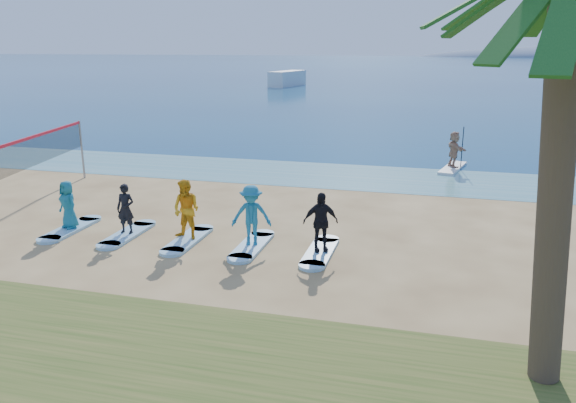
% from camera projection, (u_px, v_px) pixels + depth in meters
% --- Properties ---
extents(ground, '(600.00, 600.00, 0.00)m').
position_uv_depth(ground, '(231.00, 256.00, 15.36)').
color(ground, tan).
rests_on(ground, ground).
extents(shallow_water, '(600.00, 600.00, 0.00)m').
position_uv_depth(shallow_water, '(313.00, 174.00, 25.14)').
color(shallow_water, teal).
rests_on(shallow_water, ground).
extents(ocean, '(600.00, 600.00, 0.00)m').
position_uv_depth(ocean, '(423.00, 65.00, 164.31)').
color(ocean, navy).
rests_on(ocean, ground).
extents(volleyball_net, '(1.84, 8.92, 2.50)m').
position_uv_depth(volleyball_net, '(27.00, 154.00, 19.64)').
color(volleyball_net, gray).
rests_on(volleyball_net, ground).
extents(paddleboard, '(1.37, 3.08, 0.12)m').
position_uv_depth(paddleboard, '(453.00, 168.00, 26.15)').
color(paddleboard, silver).
rests_on(paddleboard, ground).
extents(paddleboarder, '(1.08, 1.59, 1.65)m').
position_uv_depth(paddleboarder, '(454.00, 149.00, 25.92)').
color(paddleboarder, tan).
rests_on(paddleboarder, paddleboard).
extents(boat_offshore_a, '(3.76, 7.98, 2.09)m').
position_uv_depth(boat_offshore_a, '(287.00, 86.00, 79.59)').
color(boat_offshore_a, silver).
rests_on(boat_offshore_a, ground).
extents(surfboard_0, '(0.70, 2.20, 0.09)m').
position_uv_depth(surfboard_0, '(71.00, 229.00, 17.53)').
color(surfboard_0, '#8EC3DD').
rests_on(surfboard_0, ground).
extents(student_0, '(0.86, 0.73, 1.49)m').
position_uv_depth(student_0, '(68.00, 204.00, 17.32)').
color(student_0, '#1B7084').
rests_on(student_0, surfboard_0).
extents(surfboard_1, '(0.70, 2.20, 0.09)m').
position_uv_depth(surfboard_1, '(128.00, 234.00, 17.04)').
color(surfboard_1, '#8EC3DD').
rests_on(surfboard_1, ground).
extents(student_1, '(0.56, 0.38, 1.52)m').
position_uv_depth(student_1, '(126.00, 209.00, 16.82)').
color(student_1, black).
rests_on(student_1, surfboard_1).
extents(surfboard_2, '(0.70, 2.20, 0.09)m').
position_uv_depth(surfboard_2, '(188.00, 240.00, 16.54)').
color(surfboard_2, '#8EC3DD').
rests_on(surfboard_2, ground).
extents(student_2, '(0.97, 0.82, 1.76)m').
position_uv_depth(student_2, '(186.00, 210.00, 16.30)').
color(student_2, orange).
rests_on(student_2, surfboard_2).
extents(surfboard_3, '(0.70, 2.20, 0.09)m').
position_uv_depth(surfboard_3, '(252.00, 246.00, 16.05)').
color(surfboard_3, '#8EC3DD').
rests_on(surfboard_3, ground).
extents(student_3, '(1.25, 0.91, 1.74)m').
position_uv_depth(student_3, '(251.00, 215.00, 15.81)').
color(student_3, teal).
rests_on(student_3, surfboard_3).
extents(surfboard_4, '(0.70, 2.20, 0.09)m').
position_uv_depth(surfboard_4, '(320.00, 252.00, 15.56)').
color(surfboard_4, '#8EC3DD').
rests_on(surfboard_4, ground).
extents(student_4, '(1.06, 0.77, 1.66)m').
position_uv_depth(student_4, '(320.00, 222.00, 15.33)').
color(student_4, black).
rests_on(student_4, surfboard_4).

